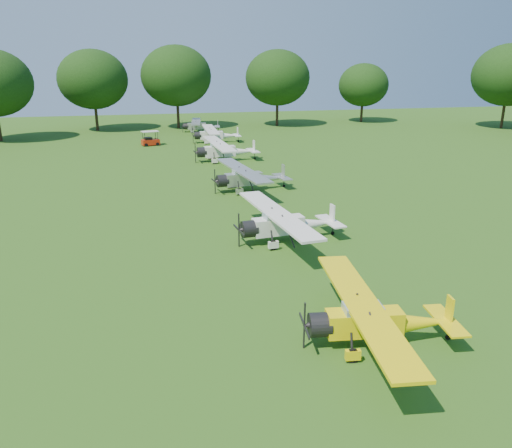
{
  "coord_description": "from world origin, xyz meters",
  "views": [
    {
      "loc": [
        -7.95,
        -25.86,
        10.6
      ],
      "look_at": [
        -1.8,
        1.29,
        1.4
      ],
      "focal_mm": 35.0,
      "sensor_mm": 36.0,
      "label": 1
    }
  ],
  "objects_px": {
    "aircraft_2": "(376,318)",
    "aircraft_4": "(249,177)",
    "golf_cart": "(150,141)",
    "aircraft_3": "(286,222)",
    "aircraft_5": "(224,149)",
    "aircraft_7": "(200,125)",
    "aircraft_6": "(215,134)"
  },
  "relations": [
    {
      "from": "aircraft_5",
      "to": "aircraft_7",
      "type": "bearing_deg",
      "value": 86.45
    },
    {
      "from": "aircraft_2",
      "to": "aircraft_6",
      "type": "relative_size",
      "value": 0.96
    },
    {
      "from": "aircraft_2",
      "to": "aircraft_6",
      "type": "height_order",
      "value": "aircraft_6"
    },
    {
      "from": "aircraft_2",
      "to": "golf_cart",
      "type": "xyz_separation_m",
      "value": [
        -7.39,
        50.3,
        -0.51
      ]
    },
    {
      "from": "aircraft_3",
      "to": "aircraft_7",
      "type": "height_order",
      "value": "aircraft_3"
    },
    {
      "from": "aircraft_6",
      "to": "aircraft_7",
      "type": "distance_m",
      "value": 10.71
    },
    {
      "from": "aircraft_4",
      "to": "aircraft_5",
      "type": "bearing_deg",
      "value": 81.7
    },
    {
      "from": "aircraft_2",
      "to": "aircraft_6",
      "type": "distance_m",
      "value": 50.86
    },
    {
      "from": "aircraft_4",
      "to": "golf_cart",
      "type": "distance_m",
      "value": 26.75
    },
    {
      "from": "aircraft_6",
      "to": "golf_cart",
      "type": "height_order",
      "value": "aircraft_6"
    },
    {
      "from": "aircraft_3",
      "to": "golf_cart",
      "type": "xyz_separation_m",
      "value": [
        -7.23,
        38.27,
        -0.58
      ]
    },
    {
      "from": "golf_cart",
      "to": "aircraft_6",
      "type": "bearing_deg",
      "value": -9.84
    },
    {
      "from": "aircraft_2",
      "to": "aircraft_5",
      "type": "distance_m",
      "value": 37.92
    },
    {
      "from": "aircraft_5",
      "to": "golf_cart",
      "type": "height_order",
      "value": "aircraft_5"
    },
    {
      "from": "aircraft_6",
      "to": "aircraft_7",
      "type": "relative_size",
      "value": 1.1
    },
    {
      "from": "aircraft_4",
      "to": "aircraft_6",
      "type": "height_order",
      "value": "aircraft_4"
    },
    {
      "from": "aircraft_5",
      "to": "aircraft_7",
      "type": "height_order",
      "value": "aircraft_5"
    },
    {
      "from": "aircraft_4",
      "to": "aircraft_6",
      "type": "relative_size",
      "value": 1.03
    },
    {
      "from": "aircraft_2",
      "to": "golf_cart",
      "type": "bearing_deg",
      "value": 105.4
    },
    {
      "from": "aircraft_5",
      "to": "aircraft_6",
      "type": "distance_m",
      "value": 12.95
    },
    {
      "from": "aircraft_6",
      "to": "golf_cart",
      "type": "distance_m",
      "value": 8.58
    },
    {
      "from": "aircraft_3",
      "to": "aircraft_6",
      "type": "xyz_separation_m",
      "value": [
        1.31,
        38.81,
        -0.03
      ]
    },
    {
      "from": "aircraft_3",
      "to": "golf_cart",
      "type": "relative_size",
      "value": 4.36
    },
    {
      "from": "aircraft_2",
      "to": "aircraft_4",
      "type": "height_order",
      "value": "aircraft_4"
    },
    {
      "from": "aircraft_5",
      "to": "aircraft_7",
      "type": "xyz_separation_m",
      "value": [
        0.04,
        23.6,
        -0.22
      ]
    },
    {
      "from": "aircraft_3",
      "to": "aircraft_6",
      "type": "bearing_deg",
      "value": 81.48
    },
    {
      "from": "aircraft_5",
      "to": "aircraft_7",
      "type": "relative_size",
      "value": 1.2
    },
    {
      "from": "aircraft_5",
      "to": "golf_cart",
      "type": "xyz_separation_m",
      "value": [
        -7.7,
        12.38,
        -0.67
      ]
    },
    {
      "from": "aircraft_2",
      "to": "aircraft_7",
      "type": "xyz_separation_m",
      "value": [
        0.35,
        61.52,
        -0.06
      ]
    },
    {
      "from": "aircraft_2",
      "to": "aircraft_6",
      "type": "bearing_deg",
      "value": 95.75
    },
    {
      "from": "aircraft_5",
      "to": "aircraft_6",
      "type": "height_order",
      "value": "aircraft_5"
    },
    {
      "from": "aircraft_4",
      "to": "golf_cart",
      "type": "xyz_separation_m",
      "value": [
        -7.63,
        25.63,
        -0.59
      ]
    }
  ]
}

